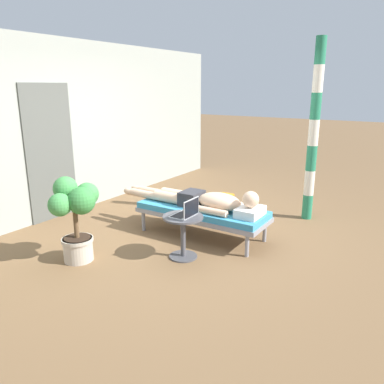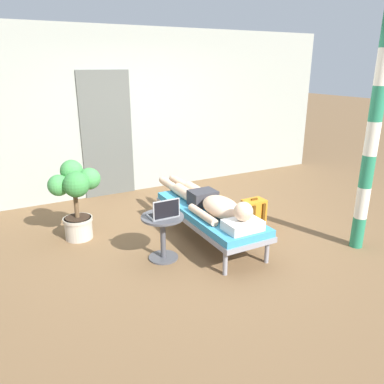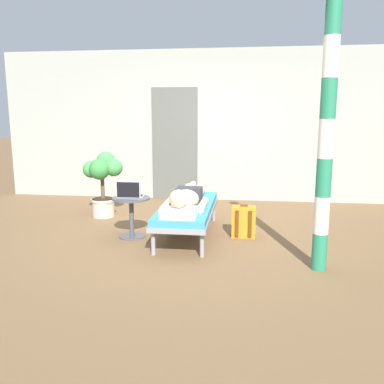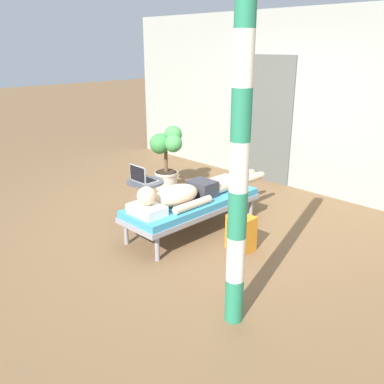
{
  "view_description": "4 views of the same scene",
  "coord_description": "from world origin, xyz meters",
  "px_view_note": "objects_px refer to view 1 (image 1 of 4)",
  "views": [
    {
      "loc": [
        -4.15,
        -2.68,
        2.0
      ],
      "look_at": [
        -0.13,
        -0.12,
        0.67
      ],
      "focal_mm": 35.74,
      "sensor_mm": 36.0,
      "label": 1
    },
    {
      "loc": [
        -2.18,
        -3.89,
        2.12
      ],
      "look_at": [
        -0.14,
        -0.06,
        0.65
      ],
      "focal_mm": 35.33,
      "sensor_mm": 36.0,
      "label": 2
    },
    {
      "loc": [
        0.81,
        -5.3,
        1.57
      ],
      "look_at": [
        0.13,
        -0.26,
        0.6
      ],
      "focal_mm": 38.5,
      "sensor_mm": 36.0,
      "label": 3
    },
    {
      "loc": [
        3.43,
        -3.48,
        2.18
      ],
      "look_at": [
        0.17,
        -0.27,
        0.56
      ],
      "focal_mm": 39.13,
      "sensor_mm": 36.0,
      "label": 4
    }
  ],
  "objects_px": {
    "laptop": "(187,212)",
    "backpack": "(224,208)",
    "lounge_chair": "(202,212)",
    "person_reclining": "(204,200)",
    "potted_plant": "(76,213)",
    "side_table": "(183,229)",
    "porch_post": "(314,133)"
  },
  "relations": [
    {
      "from": "lounge_chair",
      "to": "laptop",
      "type": "relative_size",
      "value": 5.83
    },
    {
      "from": "laptop",
      "to": "potted_plant",
      "type": "relative_size",
      "value": 0.31
    },
    {
      "from": "porch_post",
      "to": "person_reclining",
      "type": "bearing_deg",
      "value": 146.96
    },
    {
      "from": "person_reclining",
      "to": "laptop",
      "type": "relative_size",
      "value": 7.0
    },
    {
      "from": "side_table",
      "to": "porch_post",
      "type": "distance_m",
      "value": 2.55
    },
    {
      "from": "laptop",
      "to": "porch_post",
      "type": "relative_size",
      "value": 0.12
    },
    {
      "from": "person_reclining",
      "to": "side_table",
      "type": "height_order",
      "value": "person_reclining"
    },
    {
      "from": "laptop",
      "to": "backpack",
      "type": "bearing_deg",
      "value": 10.5
    },
    {
      "from": "lounge_chair",
      "to": "porch_post",
      "type": "xyz_separation_m",
      "value": [
        1.5,
        -1.0,
        0.99
      ]
    },
    {
      "from": "person_reclining",
      "to": "potted_plant",
      "type": "height_order",
      "value": "potted_plant"
    },
    {
      "from": "laptop",
      "to": "porch_post",
      "type": "distance_m",
      "value": 2.46
    },
    {
      "from": "laptop",
      "to": "backpack",
      "type": "height_order",
      "value": "laptop"
    },
    {
      "from": "lounge_chair",
      "to": "side_table",
      "type": "distance_m",
      "value": 0.72
    },
    {
      "from": "person_reclining",
      "to": "porch_post",
      "type": "relative_size",
      "value": 0.81
    },
    {
      "from": "lounge_chair",
      "to": "backpack",
      "type": "bearing_deg",
      "value": 3.96
    },
    {
      "from": "person_reclining",
      "to": "backpack",
      "type": "distance_m",
      "value": 0.8
    },
    {
      "from": "backpack",
      "to": "porch_post",
      "type": "distance_m",
      "value": 1.73
    },
    {
      "from": "lounge_chair",
      "to": "person_reclining",
      "type": "bearing_deg",
      "value": -90.0
    },
    {
      "from": "laptop",
      "to": "porch_post",
      "type": "xyz_separation_m",
      "value": [
        2.21,
        -0.79,
        0.75
      ]
    },
    {
      "from": "person_reclining",
      "to": "laptop",
      "type": "xyz_separation_m",
      "value": [
        -0.7,
        -0.19,
        0.07
      ]
    },
    {
      "from": "side_table",
      "to": "porch_post",
      "type": "relative_size",
      "value": 0.2
    },
    {
      "from": "backpack",
      "to": "porch_post",
      "type": "bearing_deg",
      "value": -53.54
    },
    {
      "from": "lounge_chair",
      "to": "laptop",
      "type": "bearing_deg",
      "value": -163.04
    },
    {
      "from": "lounge_chair",
      "to": "side_table",
      "type": "relative_size",
      "value": 3.45
    },
    {
      "from": "side_table",
      "to": "laptop",
      "type": "xyz_separation_m",
      "value": [
        -0.0,
        -0.05,
        0.23
      ]
    },
    {
      "from": "person_reclining",
      "to": "potted_plant",
      "type": "xyz_separation_m",
      "value": [
        -1.43,
        0.86,
        0.08
      ]
    },
    {
      "from": "side_table",
      "to": "porch_post",
      "type": "height_order",
      "value": "porch_post"
    },
    {
      "from": "potted_plant",
      "to": "porch_post",
      "type": "height_order",
      "value": "porch_post"
    },
    {
      "from": "lounge_chair",
      "to": "side_table",
      "type": "xyz_separation_m",
      "value": [
        -0.7,
        -0.16,
        0.01
      ]
    },
    {
      "from": "side_table",
      "to": "laptop",
      "type": "distance_m",
      "value": 0.23
    },
    {
      "from": "lounge_chair",
      "to": "person_reclining",
      "type": "relative_size",
      "value": 0.83
    },
    {
      "from": "porch_post",
      "to": "side_table",
      "type": "bearing_deg",
      "value": 159.18
    }
  ]
}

